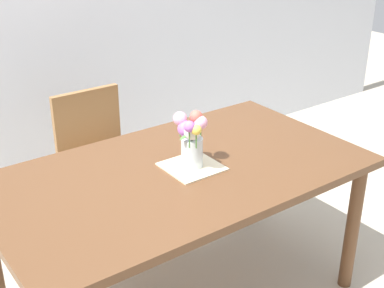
# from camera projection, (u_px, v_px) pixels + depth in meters

# --- Properties ---
(dining_table) EXTENTS (1.75, 0.99, 0.78)m
(dining_table) POSITION_uv_depth(u_px,v_px,m) (180.00, 185.00, 2.49)
(dining_table) COLOR brown
(dining_table) RESTS_ON ground_plane
(chair_far) EXTENTS (0.42, 0.42, 0.90)m
(chair_far) POSITION_uv_depth(u_px,v_px,m) (98.00, 155.00, 3.17)
(chair_far) COLOR olive
(chair_far) RESTS_ON ground_plane
(placemat) EXTENTS (0.25, 0.25, 0.01)m
(placemat) POSITION_uv_depth(u_px,v_px,m) (192.00, 167.00, 2.47)
(placemat) COLOR beige
(placemat) RESTS_ON dining_table
(flower_vase) EXTENTS (0.17, 0.20, 0.26)m
(flower_vase) POSITION_uv_depth(u_px,v_px,m) (191.00, 137.00, 2.41)
(flower_vase) COLOR silver
(flower_vase) RESTS_ON placemat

